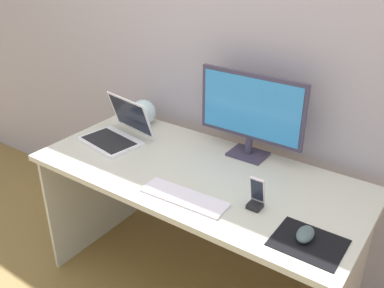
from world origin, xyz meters
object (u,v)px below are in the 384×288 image
at_px(laptop, 117,132).
at_px(keyboard_external, 184,197).
at_px(fishbowl, 143,112).
at_px(phone_in_dock, 256,197).
at_px(mouse, 305,234).
at_px(monitor, 251,112).

bearing_deg(laptop, keyboard_external, -21.48).
distance_m(fishbowl, keyboard_external, 0.80).
height_order(keyboard_external, phone_in_dock, phone_in_dock).
relative_size(laptop, mouse, 3.52).
distance_m(laptop, phone_in_dock, 0.89).
distance_m(fishbowl, mouse, 1.22).
distance_m(monitor, keyboard_external, 0.54).
bearing_deg(fishbowl, monitor, 0.37).
relative_size(keyboard_external, mouse, 3.82).
bearing_deg(mouse, phone_in_dock, 158.60).
bearing_deg(keyboard_external, phone_in_dock, 20.22).
xyz_separation_m(fishbowl, phone_in_dock, (0.90, -0.37, -0.02)).
height_order(monitor, fishbowl, monitor).
distance_m(laptop, keyboard_external, 0.65).
height_order(mouse, phone_in_dock, phone_in_dock).
bearing_deg(phone_in_dock, fishbowl, 157.98).
bearing_deg(mouse, laptop, 165.86).
xyz_separation_m(fishbowl, mouse, (1.14, -0.44, -0.05)).
height_order(laptop, mouse, laptop).
distance_m(monitor, mouse, 0.68).
bearing_deg(laptop, phone_in_dock, -8.08).
bearing_deg(mouse, fishbowl, 154.89).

